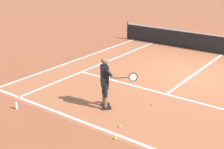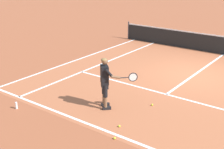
{
  "view_description": "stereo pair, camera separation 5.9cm",
  "coord_description": "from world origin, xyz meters",
  "px_view_note": "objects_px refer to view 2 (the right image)",
  "views": [
    {
      "loc": [
        4.48,
        -12.05,
        4.53
      ],
      "look_at": [
        -1.14,
        -4.38,
        1.05
      ],
      "focal_mm": 49.38,
      "sensor_mm": 36.0,
      "label": 1
    },
    {
      "loc": [
        4.52,
        -12.01,
        4.53
      ],
      "look_at": [
        -1.14,
        -4.38,
        1.05
      ],
      "focal_mm": 49.38,
      "sensor_mm": 36.0,
      "label": 2
    }
  ],
  "objects_px": {
    "tennis_ball_near_feet": "(119,126)",
    "water_bottle": "(16,105)",
    "tennis_ball_mid_court": "(115,138)",
    "tennis_player": "(105,80)",
    "tennis_ball_by_baseline": "(152,105)"
  },
  "relations": [
    {
      "from": "water_bottle",
      "to": "tennis_ball_mid_court",
      "type": "bearing_deg",
      "value": 6.59
    },
    {
      "from": "tennis_player",
      "to": "tennis_ball_mid_court",
      "type": "bearing_deg",
      "value": -45.19
    },
    {
      "from": "water_bottle",
      "to": "tennis_player",
      "type": "bearing_deg",
      "value": 38.18
    },
    {
      "from": "tennis_ball_near_feet",
      "to": "water_bottle",
      "type": "distance_m",
      "value": 3.55
    },
    {
      "from": "tennis_player",
      "to": "tennis_ball_near_feet",
      "type": "bearing_deg",
      "value": -35.01
    },
    {
      "from": "tennis_ball_by_baseline",
      "to": "water_bottle",
      "type": "relative_size",
      "value": 0.28
    },
    {
      "from": "tennis_player",
      "to": "tennis_ball_mid_court",
      "type": "height_order",
      "value": "tennis_player"
    },
    {
      "from": "tennis_ball_mid_court",
      "to": "water_bottle",
      "type": "bearing_deg",
      "value": -173.41
    },
    {
      "from": "tennis_player",
      "to": "tennis_ball_near_feet",
      "type": "relative_size",
      "value": 25.95
    },
    {
      "from": "tennis_player",
      "to": "tennis_ball_by_baseline",
      "type": "height_order",
      "value": "tennis_player"
    },
    {
      "from": "tennis_ball_near_feet",
      "to": "tennis_ball_by_baseline",
      "type": "bearing_deg",
      "value": 88.1
    },
    {
      "from": "tennis_player",
      "to": "tennis_ball_near_feet",
      "type": "xyz_separation_m",
      "value": [
        1.1,
        -0.77,
        -0.96
      ]
    },
    {
      "from": "tennis_ball_by_baseline",
      "to": "tennis_ball_near_feet",
      "type": "bearing_deg",
      "value": -91.9
    },
    {
      "from": "water_bottle",
      "to": "tennis_ball_by_baseline",
      "type": "bearing_deg",
      "value": 39.55
    },
    {
      "from": "tennis_ball_near_feet",
      "to": "tennis_ball_mid_court",
      "type": "distance_m",
      "value": 0.67
    }
  ]
}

